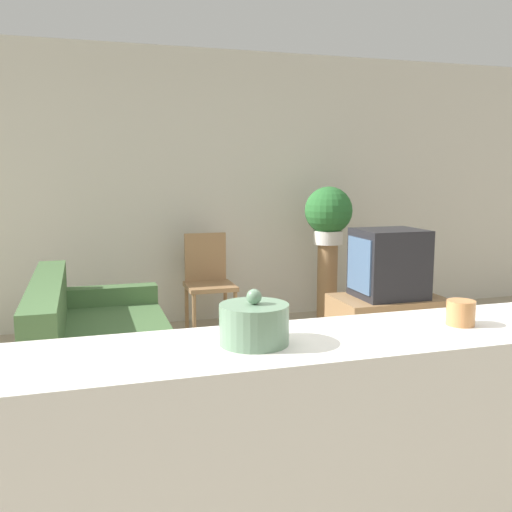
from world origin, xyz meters
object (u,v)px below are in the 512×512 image
potted_plant (328,213)px  television (388,263)px  decorative_bowl (254,323)px  couch (98,355)px  wooden_chair (208,278)px

potted_plant → television: bearing=-77.0°
television → decorative_bowl: (-2.03, -2.74, 0.34)m
couch → decorative_bowl: 2.50m
television → decorative_bowl: size_ratio=2.89×
potted_plant → wooden_chair: bearing=177.6°
wooden_chair → decorative_bowl: 3.72m
wooden_chair → couch: bearing=-128.9°
couch → wooden_chair: size_ratio=1.95×
wooden_chair → potted_plant: size_ratio=1.66×
couch → wooden_chair: 1.68m
television → decorative_bowl: bearing=-126.5°
couch → potted_plant: bearing=29.1°
television → potted_plant: size_ratio=1.04×
television → wooden_chair: (-1.39, 0.89, -0.21)m
couch → decorative_bowl: bearing=-80.2°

